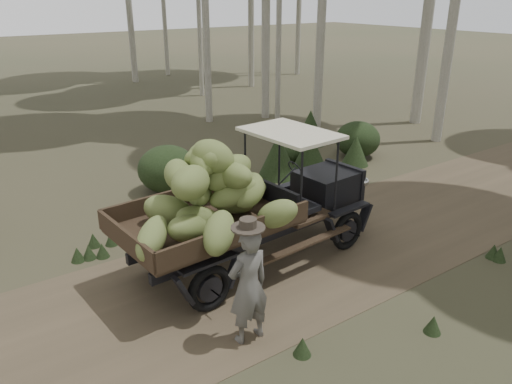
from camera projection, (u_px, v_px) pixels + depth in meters
ground at (184, 300)px, 8.48m from camera, size 120.00×120.00×0.00m
dirt_track at (184, 300)px, 8.48m from camera, size 70.00×4.00×0.01m
banana_truck at (234, 194)px, 8.84m from camera, size 5.54×2.71×2.72m
farmer at (248, 285)px, 7.20m from camera, size 0.67×0.49×1.99m
undergrowth at (277, 248)px, 9.11m from camera, size 20.19×22.52×1.25m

